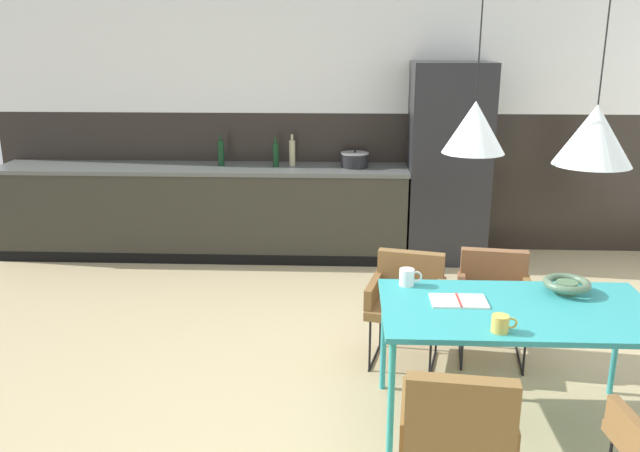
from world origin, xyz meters
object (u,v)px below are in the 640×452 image
at_px(dining_table, 519,316).
at_px(fruit_bowl, 567,284).
at_px(cooking_pot, 355,160).
at_px(bottle_oil_tall, 221,153).
at_px(open_book, 459,301).
at_px(mug_wide_latte, 407,277).
at_px(pendant_lamp_over_table_far, 594,135).
at_px(armchair_facing_counter, 494,292).
at_px(refrigerator_column, 448,164).
at_px(bottle_wine_green, 292,153).
at_px(bottle_vinegar_dark, 276,154).
at_px(armchair_corner_seat, 407,293).
at_px(mug_dark_espresso, 501,324).
at_px(pendant_lamp_over_table_near, 474,127).
at_px(armchair_far_side, 457,428).

xyz_separation_m(dining_table, fruit_bowl, (0.32, 0.23, 0.10)).
xyz_separation_m(cooking_pot, bottle_oil_tall, (-1.33, 0.01, 0.06)).
distance_m(open_book, mug_wide_latte, 0.37).
xyz_separation_m(cooking_pot, pendant_lamp_over_table_far, (1.18, -2.99, 0.69)).
relative_size(armchair_facing_counter, fruit_bowl, 2.74).
height_order(refrigerator_column, bottle_wine_green, refrigerator_column).
bearing_deg(pendant_lamp_over_table_far, bottle_vinegar_dark, 123.38).
distance_m(refrigerator_column, armchair_facing_counter, 2.16).
xyz_separation_m(armchair_corner_seat, mug_wide_latte, (-0.05, -0.49, 0.30)).
xyz_separation_m(armchair_facing_counter, cooking_pot, (-0.95, 2.14, 0.52)).
distance_m(armchair_facing_counter, open_book, 0.93).
relative_size(armchair_corner_seat, open_book, 2.36).
distance_m(cooking_pot, bottle_vinegar_dark, 0.78).
xyz_separation_m(armchair_facing_counter, bottle_vinegar_dark, (-1.72, 2.12, 0.57)).
relative_size(dining_table, bottle_wine_green, 4.82).
bearing_deg(open_book, pendant_lamp_over_table_far, -4.90).
height_order(fruit_bowl, mug_dark_espresso, mug_dark_espresso).
relative_size(fruit_bowl, mug_wide_latte, 1.97).
bearing_deg(fruit_bowl, bottle_wine_green, 122.97).
height_order(fruit_bowl, bottle_oil_tall, bottle_oil_tall).
height_order(dining_table, pendant_lamp_over_table_near, pendant_lamp_over_table_near).
relative_size(open_book, bottle_vinegar_dark, 1.07).
bearing_deg(open_book, pendant_lamp_over_table_near, -57.71).
bearing_deg(armchair_facing_counter, refrigerator_column, -81.26).
distance_m(open_book, pendant_lamp_over_table_near, 0.98).
distance_m(dining_table, pendant_lamp_over_table_near, 1.07).
relative_size(armchair_far_side, armchair_corner_seat, 1.13).
height_order(refrigerator_column, bottle_vinegar_dark, refrigerator_column).
xyz_separation_m(armchair_corner_seat, pendant_lamp_over_table_far, (0.84, -0.79, 1.19)).
xyz_separation_m(dining_table, bottle_wine_green, (-1.50, 3.05, 0.37)).
height_order(armchair_far_side, bottle_vinegar_dark, bottle_vinegar_dark).
bearing_deg(armchair_facing_counter, cooking_pot, -58.45).
bearing_deg(mug_dark_espresso, mug_wide_latte, 123.66).
relative_size(dining_table, bottle_vinegar_dark, 5.17).
height_order(refrigerator_column, bottle_oil_tall, refrigerator_column).
relative_size(armchair_far_side, mug_dark_espresso, 6.35).
relative_size(armchair_corner_seat, mug_wide_latte, 5.40).
distance_m(open_book, bottle_wine_green, 3.22).
bearing_deg(armchair_facing_counter, bottle_oil_tall, -35.72).
relative_size(armchair_facing_counter, bottle_wine_green, 2.35).
bearing_deg(pendant_lamp_over_table_far, armchair_facing_counter, 105.60).
height_order(armchair_far_side, mug_dark_espresso, armchair_far_side).
bearing_deg(bottle_wine_green, armchair_facing_counter, -54.30).
distance_m(armchair_facing_counter, cooking_pot, 2.39).
height_order(refrigerator_column, cooking_pot, refrigerator_column).
height_order(bottle_wine_green, bottle_vinegar_dark, bottle_wine_green).
distance_m(armchair_corner_seat, pendant_lamp_over_table_near, 1.47).
bearing_deg(fruit_bowl, armchair_facing_counter, 112.31).
relative_size(armchair_facing_counter, mug_wide_latte, 5.39).
distance_m(armchair_far_side, mug_wide_latte, 1.21).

